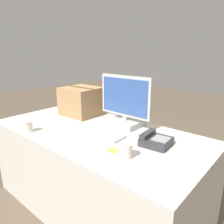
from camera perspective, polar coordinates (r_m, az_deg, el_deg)
ground_plane at (r=2.15m, az=-3.83°, el=-22.77°), size 12.00×12.00×0.00m
office_desk at (r=1.95m, az=-4.02°, el=-14.63°), size 1.80×0.90×0.71m
monitor at (r=1.86m, az=3.43°, el=1.48°), size 0.50×0.24×0.43m
keyboard at (r=1.72m, az=-3.77°, el=-5.31°), size 0.45×0.16×0.03m
desk_phone at (r=1.55m, az=11.29°, el=-7.34°), size 0.21×0.20×0.08m
paper_cup_left at (r=1.88m, az=-21.05°, el=-3.55°), size 0.07×0.07×0.09m
paper_cup_right at (r=1.35m, az=3.64°, el=-9.97°), size 0.09×0.09×0.09m
spoon at (r=2.25m, az=-19.75°, el=-1.37°), size 0.16×0.03×0.00m
cardboard_box at (r=2.21m, az=-8.01°, el=2.83°), size 0.36×0.34×0.28m
sticky_note_pad at (r=1.45m, az=0.26°, el=-9.90°), size 0.07×0.07×0.01m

